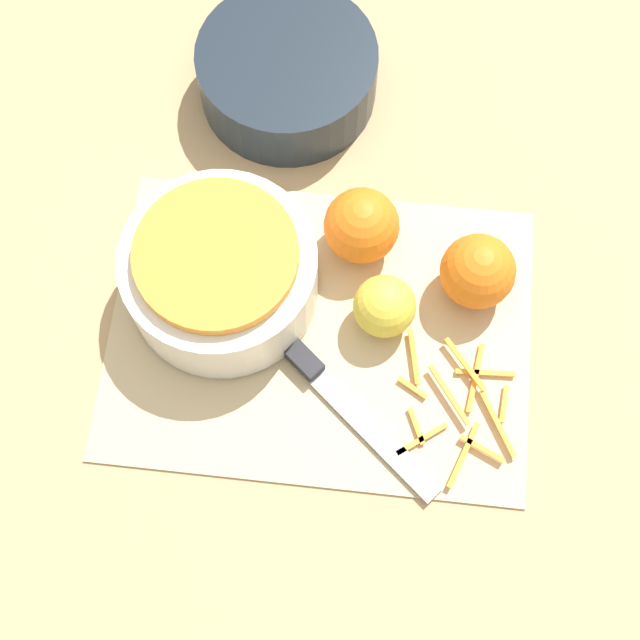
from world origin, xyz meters
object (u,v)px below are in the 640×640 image
(bowl_dark, at_px, (287,73))
(lemon, at_px, (385,306))
(bowl_speckled, at_px, (220,272))
(knife, at_px, (301,357))
(orange_left, at_px, (362,226))
(orange_right, at_px, (478,271))

(bowl_dark, xyz_separation_m, lemon, (0.13, -0.26, 0.00))
(bowl_dark, distance_m, lemon, 0.29)
(bowl_speckled, bearing_deg, knife, -37.60)
(orange_left, relative_size, lemon, 1.23)
(orange_left, height_order, lemon, orange_left)
(bowl_dark, relative_size, lemon, 3.12)
(bowl_dark, height_order, orange_right, orange_right)
(bowl_speckled, xyz_separation_m, lemon, (0.16, -0.01, -0.01))
(orange_left, bearing_deg, lemon, -69.44)
(bowl_dark, relative_size, orange_right, 2.59)
(orange_right, bearing_deg, bowl_speckled, -172.94)
(bowl_speckled, relative_size, knife, 0.86)
(knife, relative_size, orange_right, 2.94)
(bowl_speckled, height_order, lemon, bowl_speckled)
(bowl_speckled, height_order, orange_left, bowl_speckled)
(bowl_speckled, xyz_separation_m, orange_left, (0.13, 0.07, -0.01))
(bowl_speckled, xyz_separation_m, bowl_dark, (0.04, 0.25, -0.02))
(orange_left, bearing_deg, knife, -109.07)
(bowl_dark, bearing_deg, bowl_speckled, -98.14)
(bowl_speckled, bearing_deg, lemon, -4.57)
(orange_left, bearing_deg, bowl_speckled, -152.84)
(bowl_dark, height_order, orange_left, orange_left)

